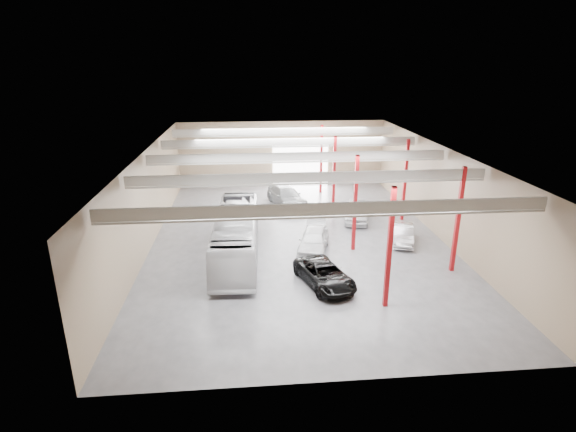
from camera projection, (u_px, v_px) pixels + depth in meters
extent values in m
cube|color=#4D4D52|center=(298.00, 241.00, 34.48)|extent=(22.00, 32.00, 0.01)
cube|color=#9E9E9A|center=(299.00, 150.00, 32.16)|extent=(22.00, 32.00, 0.12)
cube|color=brown|center=(282.00, 154.00, 48.36)|extent=(22.00, 0.12, 7.00)
cube|color=brown|center=(343.00, 311.00, 18.28)|extent=(22.00, 0.12, 7.00)
cube|color=brown|center=(147.00, 201.00, 32.38)|extent=(0.12, 32.00, 7.00)
cube|color=brown|center=(442.00, 193.00, 34.27)|extent=(0.12, 32.00, 7.00)
cube|color=white|center=(300.00, 163.00, 48.72)|extent=(6.00, 0.20, 5.00)
cube|color=maroon|center=(389.00, 249.00, 24.25)|extent=(0.25, 0.25, 7.00)
cube|color=maroon|center=(355.00, 204.00, 31.77)|extent=(0.25, 0.25, 7.00)
cube|color=maroon|center=(334.00, 176.00, 39.29)|extent=(0.25, 0.25, 7.00)
cube|color=maroon|center=(321.00, 159.00, 45.86)|extent=(0.25, 0.25, 7.00)
cube|color=maroon|center=(458.00, 220.00, 28.50)|extent=(0.25, 0.25, 7.00)
cube|color=maroon|center=(405.00, 180.00, 37.90)|extent=(0.25, 0.25, 7.00)
cube|color=#B2B2AD|center=(328.00, 209.00, 21.03)|extent=(21.60, 0.15, 0.60)
cube|color=#B2B2AD|center=(328.00, 217.00, 21.17)|extent=(21.60, 0.10, 0.10)
cube|color=#B2B2AD|center=(311.00, 177.00, 26.67)|extent=(21.60, 0.15, 0.60)
cube|color=#B2B2AD|center=(310.00, 184.00, 26.80)|extent=(21.60, 0.10, 0.10)
cube|color=#B2B2AD|center=(299.00, 157.00, 32.31)|extent=(21.60, 0.15, 0.60)
cube|color=#B2B2AD|center=(299.00, 162.00, 32.44)|extent=(21.60, 0.10, 0.10)
cube|color=#B2B2AD|center=(291.00, 142.00, 37.95)|extent=(21.60, 0.15, 0.60)
cube|color=#B2B2AD|center=(291.00, 147.00, 38.08)|extent=(21.60, 0.10, 0.10)
cube|color=#B2B2AD|center=(285.00, 131.00, 43.59)|extent=(21.60, 0.15, 0.60)
cube|color=#B2B2AD|center=(285.00, 135.00, 43.72)|extent=(21.60, 0.10, 0.10)
imported|color=silver|center=(237.00, 235.00, 31.03)|extent=(3.23, 12.09, 3.34)
imported|color=black|center=(324.00, 275.00, 27.48)|extent=(3.76, 5.56, 1.41)
imported|color=silver|center=(314.00, 240.00, 32.34)|extent=(3.19, 5.21, 1.66)
imported|color=#A1A1A6|center=(316.00, 217.00, 37.35)|extent=(2.25, 4.58, 1.44)
imported|color=gray|center=(287.00, 196.00, 42.64)|extent=(4.06, 6.32, 1.70)
imported|color=#AAA9AE|center=(403.00, 234.00, 33.95)|extent=(2.57, 4.37, 1.36)
imported|color=silver|center=(356.00, 211.00, 38.58)|extent=(3.07, 5.21, 1.66)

